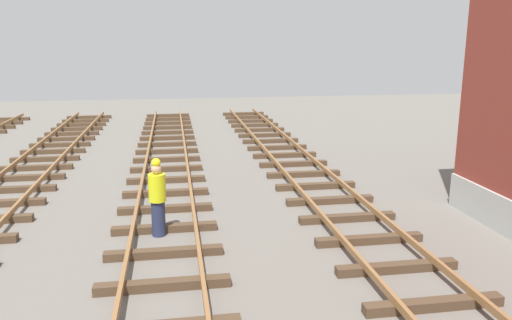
{
  "coord_description": "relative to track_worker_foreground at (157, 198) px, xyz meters",
  "views": [
    {
      "loc": [
        -3.18,
        -0.68,
        4.49
      ],
      "look_at": [
        -0.96,
        12.83,
        1.27
      ],
      "focal_mm": 35.73,
      "sensor_mm": 36.0,
      "label": 1
    }
  ],
  "objects": [
    {
      "name": "track_worker_foreground",
      "position": [
        0.0,
        0.0,
        0.0
      ],
      "size": [
        0.4,
        0.4,
        1.87
      ],
      "color": "#262D4C",
      "rests_on": "ground"
    }
  ]
}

